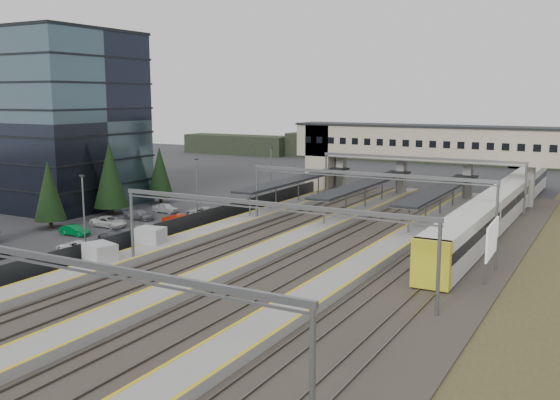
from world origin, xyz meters
The scene contains 15 objects.
ground centered at (0.00, 0.00, 0.00)m, with size 220.00×220.00×0.00m, color #2B2B2D.
office_building centered at (-36.00, 12.00, 12.19)m, with size 24.30×18.30×24.30m.
conifer_row centered at (-22.00, -3.86, 4.84)m, with size 4.42×49.82×9.50m.
car_park centered at (-13.73, -3.30, 0.61)m, with size 10.64×44.48×1.29m.
lampposts centered at (-8.00, 1.25, 4.34)m, with size 0.50×53.25×8.07m.
fence centered at (-6.50, 5.00, 1.00)m, with size 0.08×90.00×2.00m.
relay_cabin_near centered at (-3.79, -10.31, 1.20)m, with size 3.37×2.85×2.40m.
relay_cabin_far centered at (-4.24, -2.99, 1.21)m, with size 2.97×2.60×2.43m.
rail_corridor centered at (9.34, 5.00, 0.29)m, with size 34.00×90.00×0.92m.
canopies centered at (7.00, 27.00, 3.92)m, with size 23.10×30.00×3.28m.
footbridge centered at (7.70, 42.00, 7.93)m, with size 40.40×6.40×11.20m.
gantries centered at (12.00, 3.00, 6.00)m, with size 28.40×62.28×7.17m.
train centered at (24.00, 29.79, 2.25)m, with size 3.15×65.74×3.96m.
billboard centered at (27.48, 3.64, 3.33)m, with size 0.35×5.87×4.97m.
treeline_far centered at (23.81, 92.28, 2.95)m, with size 170.00×19.00×7.00m.
Camera 1 is at (36.64, -50.03, 15.43)m, focal length 40.00 mm.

